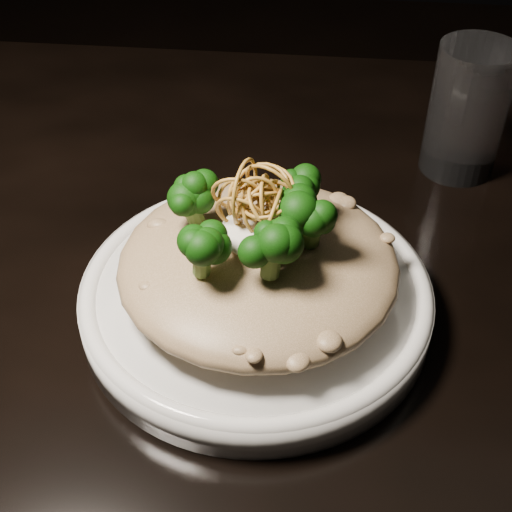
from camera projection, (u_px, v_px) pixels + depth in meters
The scene contains 7 objects.
table at pixel (364, 362), 0.60m from camera, with size 1.10×0.80×0.75m.
plate at pixel (256, 299), 0.52m from camera, with size 0.26×0.26×0.03m, color white.
risotto at pixel (258, 264), 0.50m from camera, with size 0.20×0.20×0.04m, color brown.
broccoli at pixel (252, 217), 0.47m from camera, with size 0.13×0.13×0.05m, color black, non-canonical shape.
cheese at pixel (261, 231), 0.48m from camera, with size 0.06×0.06×0.02m, color white.
shallots at pixel (256, 197), 0.47m from camera, with size 0.05×0.05×0.03m, color brown, non-canonical shape.
drinking_glass at pixel (467, 111), 0.64m from camera, with size 0.07×0.07×0.12m, color silver.
Camera 1 is at (-0.05, -0.40, 1.13)m, focal length 50.00 mm.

